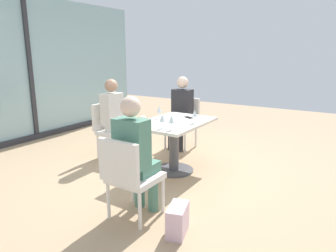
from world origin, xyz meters
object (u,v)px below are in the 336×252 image
at_px(person_near_window, 115,115).
at_px(wine_glass_1, 159,110).
at_px(wine_glass_3, 195,113).
at_px(dining_table_main, 174,135).
at_px(chair_far_right, 184,120).
at_px(cell_phone_on_table, 189,117).
at_px(person_far_right, 181,109).
at_px(person_side_end, 136,151).
at_px(handbag_0, 178,220).
at_px(chair_side_end, 129,174).
at_px(wine_glass_0, 171,120).
at_px(wine_glass_2, 162,118).
at_px(coffee_cup, 143,120).
at_px(chair_near_window, 111,127).

relative_size(person_near_window, wine_glass_1, 6.81).
bearing_deg(wine_glass_3, dining_table_main, 101.69).
height_order(chair_far_right, cell_phone_on_table, chair_far_right).
bearing_deg(person_far_right, wine_glass_1, -168.40).
bearing_deg(dining_table_main, person_side_end, -166.05).
bearing_deg(cell_phone_on_table, handbag_0, -130.92).
height_order(chair_side_end, wine_glass_0, wine_glass_0).
relative_size(chair_far_right, wine_glass_2, 4.70).
relative_size(chair_far_right, cell_phone_on_table, 6.04).
bearing_deg(handbag_0, wine_glass_0, 18.39).
xyz_separation_m(wine_glass_2, cell_phone_on_table, (0.75, 0.03, -0.13)).
xyz_separation_m(coffee_cup, handbag_0, (-1.02, -1.15, -0.64)).
distance_m(wine_glass_2, handbag_0, 1.38).
distance_m(person_side_end, wine_glass_1, 1.43).
bearing_deg(chair_side_end, wine_glass_2, 13.49).
relative_size(person_near_window, wine_glass_2, 6.81).
relative_size(chair_far_right, wine_glass_0, 4.70).
xyz_separation_m(chair_far_right, wine_glass_0, (-1.53, -0.69, 0.37)).
height_order(person_far_right, cell_phone_on_table, person_far_right).
bearing_deg(wine_glass_0, wine_glass_3, -7.05).
xyz_separation_m(chair_near_window, coffee_cup, (-0.31, -0.89, 0.28)).
bearing_deg(wine_glass_2, chair_far_right, 19.98).
xyz_separation_m(chair_near_window, person_near_window, (-0.00, -0.11, 0.20)).
relative_size(wine_glass_0, handbag_0, 0.62).
height_order(dining_table_main, person_near_window, person_near_window).
bearing_deg(wine_glass_0, cell_phone_on_table, 12.77).
bearing_deg(person_near_window, person_far_right, -31.81).
xyz_separation_m(person_far_right, cell_phone_on_table, (-0.67, -0.52, 0.03)).
distance_m(chair_far_right, person_side_end, 2.49).
bearing_deg(chair_side_end, wine_glass_0, 5.33).
bearing_deg(person_far_right, cell_phone_on_table, -142.03).
distance_m(chair_side_end, cell_phone_on_table, 1.72).
bearing_deg(wine_glass_2, wine_glass_1, 37.42).
bearing_deg(person_side_end, person_near_window, 47.97).
distance_m(dining_table_main, wine_glass_0, 0.59).
xyz_separation_m(person_side_end, wine_glass_2, (0.83, 0.22, 0.16)).
bearing_deg(dining_table_main, wine_glass_1, 81.01).
relative_size(wine_glass_0, coffee_cup, 2.06).
xyz_separation_m(chair_near_window, wine_glass_2, (-0.43, -1.28, 0.37)).
distance_m(chair_side_end, person_near_window, 1.96).
relative_size(person_far_right, person_near_window, 1.00).
distance_m(wine_glass_0, coffee_cup, 0.55).
xyz_separation_m(person_side_end, coffee_cup, (0.95, 0.62, 0.08)).
bearing_deg(wine_glass_3, chair_far_right, 35.96).
bearing_deg(handbag_0, cell_phone_on_table, 9.20).
distance_m(chair_far_right, person_far_right, 0.23).
bearing_deg(person_near_window, coffee_cup, -111.60).
distance_m(person_side_end, cell_phone_on_table, 1.60).
height_order(wine_glass_3, cell_phone_on_table, wine_glass_3).
xyz_separation_m(person_near_window, wine_glass_3, (0.06, -1.37, 0.16)).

